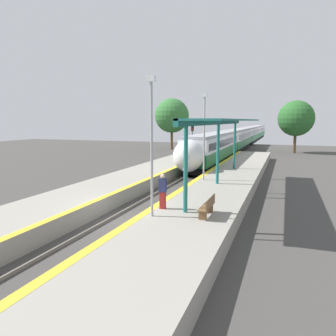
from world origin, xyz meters
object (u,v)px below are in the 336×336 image
(lamppost_near, at_px, (152,139))
(lamppost_mid, at_px, (204,132))
(platform_bench, at_px, (208,206))
(railway_signal, at_px, (192,142))
(train, at_px, (244,136))
(person_waiting, at_px, (163,191))

(lamppost_near, xyz_separation_m, lamppost_mid, (0.00, 9.76, 0.00))
(platform_bench, bearing_deg, lamppost_mid, 105.02)
(platform_bench, distance_m, railway_signal, 21.90)
(train, xyz_separation_m, lamppost_near, (2.27, -52.22, 2.25))
(platform_bench, relative_size, lamppost_mid, 0.28)
(train, height_order, lamppost_mid, lamppost_mid)
(person_waiting, distance_m, lamppost_near, 2.92)
(train, xyz_separation_m, person_waiting, (2.27, -50.88, -0.34))
(platform_bench, distance_m, person_waiting, 2.48)
(lamppost_near, bearing_deg, railway_signal, 101.02)
(person_waiting, bearing_deg, lamppost_mid, 90.04)
(person_waiting, bearing_deg, train, 92.56)
(lamppost_near, bearing_deg, train, 92.49)
(train, relative_size, lamppost_near, 12.99)
(train, relative_size, person_waiting, 46.44)
(person_waiting, height_order, lamppost_mid, lamppost_mid)
(railway_signal, distance_m, lamppost_mid, 12.72)
(train, distance_m, lamppost_mid, 42.58)
(railway_signal, bearing_deg, lamppost_mid, -70.48)
(railway_signal, height_order, lamppost_near, lamppost_near)
(person_waiting, height_order, lamppost_near, lamppost_near)
(train, height_order, railway_signal, railway_signal)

